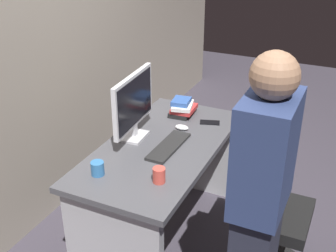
{
  "coord_description": "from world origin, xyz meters",
  "views": [
    {
      "loc": [
        -2.28,
        -1.11,
        2.16
      ],
      "look_at": [
        0.0,
        -0.05,
        0.9
      ],
      "focal_mm": 46.26,
      "sensor_mm": 36.0,
      "label": 1
    }
  ],
  "objects_px": {
    "desk": "(161,174)",
    "cup_near_keyboard": "(159,175)",
    "monitor": "(134,103)",
    "cup_by_monitor": "(98,168)",
    "book_stack": "(182,108)",
    "mouse": "(182,127)",
    "office_chair": "(264,216)",
    "person_at_desk": "(259,206)",
    "keyboard": "(169,146)",
    "cell_phone": "(210,122)"
  },
  "relations": [
    {
      "from": "desk",
      "to": "person_at_desk",
      "type": "bearing_deg",
      "value": -122.64
    },
    {
      "from": "book_stack",
      "to": "cup_by_monitor",
      "type": "bearing_deg",
      "value": 172.71
    },
    {
      "from": "keyboard",
      "to": "cup_by_monitor",
      "type": "relative_size",
      "value": 5.06
    },
    {
      "from": "monitor",
      "to": "cell_phone",
      "type": "height_order",
      "value": "monitor"
    },
    {
      "from": "monitor",
      "to": "cup_near_keyboard",
      "type": "xyz_separation_m",
      "value": [
        -0.42,
        -0.39,
        -0.21
      ]
    },
    {
      "from": "cup_near_keyboard",
      "to": "mouse",
      "type": "bearing_deg",
      "value": 12.28
    },
    {
      "from": "cup_near_keyboard",
      "to": "office_chair",
      "type": "bearing_deg",
      "value": -56.42
    },
    {
      "from": "desk",
      "to": "keyboard",
      "type": "height_order",
      "value": "keyboard"
    },
    {
      "from": "person_at_desk",
      "to": "cell_phone",
      "type": "relative_size",
      "value": 11.38
    },
    {
      "from": "monitor",
      "to": "mouse",
      "type": "relative_size",
      "value": 5.41
    },
    {
      "from": "monitor",
      "to": "cup_by_monitor",
      "type": "xyz_separation_m",
      "value": [
        -0.5,
        -0.03,
        -0.21
      ]
    },
    {
      "from": "monitor",
      "to": "cup_by_monitor",
      "type": "relative_size",
      "value": 6.37
    },
    {
      "from": "desk",
      "to": "cup_by_monitor",
      "type": "height_order",
      "value": "cup_by_monitor"
    },
    {
      "from": "monitor",
      "to": "cup_by_monitor",
      "type": "distance_m",
      "value": 0.55
    },
    {
      "from": "keyboard",
      "to": "cup_by_monitor",
      "type": "distance_m",
      "value": 0.53
    },
    {
      "from": "office_chair",
      "to": "person_at_desk",
      "type": "height_order",
      "value": "person_at_desk"
    },
    {
      "from": "office_chair",
      "to": "person_at_desk",
      "type": "xyz_separation_m",
      "value": [
        -0.47,
        -0.05,
        0.41
      ]
    },
    {
      "from": "desk",
      "to": "person_at_desk",
      "type": "relative_size",
      "value": 0.88
    },
    {
      "from": "mouse",
      "to": "cell_phone",
      "type": "distance_m",
      "value": 0.24
    },
    {
      "from": "cup_by_monitor",
      "to": "book_stack",
      "type": "distance_m",
      "value": 0.98
    },
    {
      "from": "desk",
      "to": "book_stack",
      "type": "bearing_deg",
      "value": 6.69
    },
    {
      "from": "keyboard",
      "to": "cup_near_keyboard",
      "type": "height_order",
      "value": "cup_near_keyboard"
    },
    {
      "from": "mouse",
      "to": "cup_near_keyboard",
      "type": "bearing_deg",
      "value": -167.72
    },
    {
      "from": "cup_by_monitor",
      "to": "desk",
      "type": "bearing_deg",
      "value": -20.43
    },
    {
      "from": "office_chair",
      "to": "monitor",
      "type": "bearing_deg",
      "value": 86.97
    },
    {
      "from": "cup_by_monitor",
      "to": "book_stack",
      "type": "relative_size",
      "value": 0.36
    },
    {
      "from": "person_at_desk",
      "to": "book_stack",
      "type": "bearing_deg",
      "value": 40.45
    },
    {
      "from": "person_at_desk",
      "to": "cup_by_monitor",
      "type": "bearing_deg",
      "value": 89.02
    },
    {
      "from": "keyboard",
      "to": "book_stack",
      "type": "bearing_deg",
      "value": 14.69
    },
    {
      "from": "keyboard",
      "to": "book_stack",
      "type": "distance_m",
      "value": 0.52
    },
    {
      "from": "monitor",
      "to": "person_at_desk",
      "type": "bearing_deg",
      "value": -117.54
    },
    {
      "from": "cup_by_monitor",
      "to": "cell_phone",
      "type": "height_order",
      "value": "cup_by_monitor"
    },
    {
      "from": "keyboard",
      "to": "cup_near_keyboard",
      "type": "distance_m",
      "value": 0.41
    },
    {
      "from": "monitor",
      "to": "book_stack",
      "type": "xyz_separation_m",
      "value": [
        0.47,
        -0.15,
        -0.19
      ]
    },
    {
      "from": "cup_near_keyboard",
      "to": "book_stack",
      "type": "height_order",
      "value": "book_stack"
    },
    {
      "from": "monitor",
      "to": "book_stack",
      "type": "distance_m",
      "value": 0.53
    },
    {
      "from": "office_chair",
      "to": "mouse",
      "type": "xyz_separation_m",
      "value": [
        0.3,
        0.7,
        0.34
      ]
    },
    {
      "from": "keyboard",
      "to": "cell_phone",
      "type": "xyz_separation_m",
      "value": [
        0.46,
        -0.12,
        -0.01
      ]
    },
    {
      "from": "person_at_desk",
      "to": "cup_by_monitor",
      "type": "relative_size",
      "value": 19.29
    },
    {
      "from": "person_at_desk",
      "to": "monitor",
      "type": "relative_size",
      "value": 3.03
    },
    {
      "from": "cup_near_keyboard",
      "to": "keyboard",
      "type": "bearing_deg",
      "value": 17.06
    },
    {
      "from": "book_stack",
      "to": "mouse",
      "type": "bearing_deg",
      "value": -157.23
    },
    {
      "from": "mouse",
      "to": "cup_by_monitor",
      "type": "xyz_separation_m",
      "value": [
        -0.75,
        0.22,
        0.03
      ]
    },
    {
      "from": "office_chair",
      "to": "cup_near_keyboard",
      "type": "xyz_separation_m",
      "value": [
        -0.37,
        0.56,
        0.37
      ]
    },
    {
      "from": "desk",
      "to": "office_chair",
      "type": "xyz_separation_m",
      "value": [
        -0.03,
        -0.74,
        -0.09
      ]
    },
    {
      "from": "desk",
      "to": "cup_near_keyboard",
      "type": "xyz_separation_m",
      "value": [
        -0.4,
        -0.18,
        0.28
      ]
    },
    {
      "from": "desk",
      "to": "cell_phone",
      "type": "relative_size",
      "value": 9.99
    },
    {
      "from": "monitor",
      "to": "cell_phone",
      "type": "bearing_deg",
      "value": -42.29
    },
    {
      "from": "cup_near_keyboard",
      "to": "cell_phone",
      "type": "relative_size",
      "value": 0.64
    },
    {
      "from": "cup_near_keyboard",
      "to": "cup_by_monitor",
      "type": "distance_m",
      "value": 0.37
    }
  ]
}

